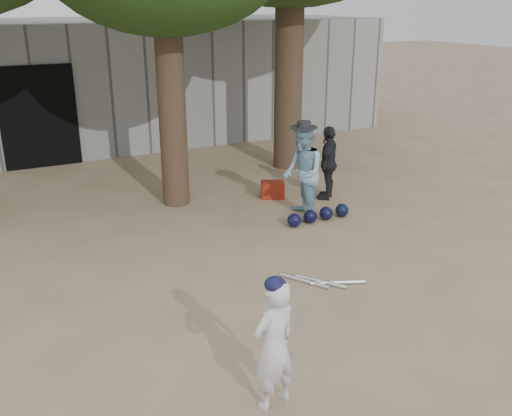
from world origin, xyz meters
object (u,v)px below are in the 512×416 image
boy_player (274,345)px  spectator_dark (328,163)px  red_bag (273,190)px  spectator_blue (303,173)px

boy_player → spectator_dark: size_ratio=0.93×
spectator_dark → red_bag: (-0.89, 0.49, -0.53)m
spectator_blue → spectator_dark: bearing=139.4°
spectator_dark → red_bag: bearing=-72.2°
boy_player → red_bag: 5.82m
spectator_dark → boy_player: bearing=8.2°
spectator_blue → spectator_dark: size_ratio=1.16×
spectator_blue → red_bag: 1.31m
boy_player → red_bag: size_ratio=3.01×
spectator_dark → red_bag: spectator_dark is taller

